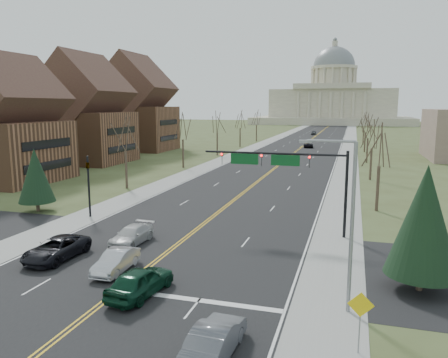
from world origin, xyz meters
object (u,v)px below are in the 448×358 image
Objects in this scene: signal_mast at (284,166)px; car_nb_outer_lead at (215,339)px; warn_sign at (360,311)px; car_sb_inner_second at (131,235)px; signal_left at (88,179)px; street_light at (347,215)px; car_sb_inner_lead at (116,261)px; car_far_sb at (314,133)px; car_far_nb at (308,145)px; car_sb_outer_lead at (56,249)px; car_nb_inner_lead at (140,281)px.

signal_mast reaches higher than car_nb_outer_lead.
warn_sign is 0.60× the size of car_sb_inner_second.
street_light reaches higher than signal_left.
car_sb_inner_lead is 140.98m from car_far_sb.
car_far_nb is at bearing 88.57° from car_sb_inner_second.
car_far_nb is 1.08× the size of car_far_sb.
car_sb_inner_second is at bearing 54.52° from car_sb_outer_lead.
car_far_nb is at bearing 94.14° from signal_mast.
car_nb_outer_lead is at bearing -89.82° from signal_mast.
car_nb_outer_lead reaches higher than car_sb_inner_lead.
car_nb_inner_lead is 0.90× the size of car_sb_outer_lead.
warn_sign is 16.19m from car_sb_inner_lead.
car_sb_inner_lead is at bearing -8.49° from car_sb_outer_lead.
warn_sign is (6.05, -17.51, -3.75)m from signal_mast.
signal_mast is at bearing -87.42° from car_nb_outer_lead.
warn_sign is 96.66m from car_far_nb.
car_sb_inner_lead reaches higher than car_sb_inner_second.
signal_left is at bearing 144.98° from warn_sign.
car_nb_inner_lead is 9.73m from car_sb_inner_second.
car_far_nb is at bearing 85.75° from car_sb_outer_lead.
signal_mast reaches higher than car_sb_outer_lead.
signal_mast is 2.48× the size of car_nb_inner_lead.
street_light is 12.09m from car_nb_inner_lead.
car_nb_outer_lead is (0.06, -19.40, -4.99)m from signal_mast.
car_far_nb is (13.27, 78.42, -3.02)m from signal_left.
car_nb_inner_lead is at bearing -56.59° from car_sb_inner_second.
signal_left is 129.43m from car_far_sb.
signal_left reaches higher than warn_sign.
car_far_nb is (-10.97, 91.92, -4.53)m from street_light.
warn_sign is 0.63× the size of car_far_sb.
signal_mast is 2.02× the size of signal_left.
warn_sign reaches higher than car_far_sb.
car_nb_inner_lead is 1.14× the size of car_sb_inner_lead.
car_sb_inner_second is 135.49m from car_far_sb.
car_sb_outer_lead is 1.11× the size of car_far_nb.
car_sb_inner_second is (-17.00, 11.04, -1.31)m from warn_sign.
street_light reaches higher than car_nb_outer_lead.
signal_mast is at bearing 51.45° from car_sb_inner_lead.
car_far_nb is at bearing 86.51° from car_sb_inner_lead.
warn_sign is at bearing -30.86° from car_sb_inner_second.
car_sb_inner_second is 0.98× the size of car_far_nb.
warn_sign reaches higher than car_sb_inner_second.
car_sb_outer_lead is at bearing -94.11° from car_far_sb.
car_sb_outer_lead is at bearing -16.31° from car_nb_inner_lead.
signal_mast is 129.39m from car_far_sb.
car_nb_inner_lead is at bearing -35.31° from car_nb_outer_lead.
car_sb_outer_lead is 1.20× the size of car_far_sb.
signal_left reaches higher than car_sb_outer_lead.
signal_mast is 2.53× the size of car_sb_inner_second.
signal_left is (-18.95, 0.00, -2.05)m from signal_mast.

